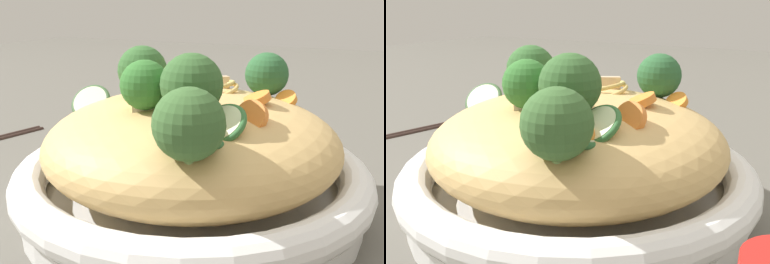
% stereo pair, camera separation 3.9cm
% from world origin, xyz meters
% --- Properties ---
extents(ground_plane, '(3.00, 3.00, 0.00)m').
position_xyz_m(ground_plane, '(0.00, 0.00, 0.00)').
color(ground_plane, '#59564E').
extents(serving_bowl, '(0.33, 0.33, 0.05)m').
position_xyz_m(serving_bowl, '(0.00, 0.00, 0.03)').
color(serving_bowl, white).
rests_on(serving_bowl, ground_plane).
extents(noodle_heap, '(0.27, 0.27, 0.10)m').
position_xyz_m(noodle_heap, '(0.00, -0.00, 0.07)').
color(noodle_heap, tan).
rests_on(noodle_heap, serving_bowl).
extents(broccoli_florets, '(0.16, 0.24, 0.07)m').
position_xyz_m(broccoli_florets, '(-0.01, 0.03, 0.12)').
color(broccoli_florets, '#98B579').
rests_on(broccoli_florets, serving_bowl).
extents(carrot_coins, '(0.05, 0.17, 0.03)m').
position_xyz_m(carrot_coins, '(-0.06, 0.01, 0.11)').
color(carrot_coins, orange).
rests_on(carrot_coins, serving_bowl).
extents(zucchini_slices, '(0.21, 0.12, 0.04)m').
position_xyz_m(zucchini_slices, '(-0.00, 0.05, 0.10)').
color(zucchini_slices, beige).
rests_on(zucchini_slices, serving_bowl).
extents(chicken_chunks, '(0.05, 0.14, 0.02)m').
position_xyz_m(chicken_chunks, '(0.02, -0.00, 0.11)').
color(chicken_chunks, beige).
rests_on(chicken_chunks, serving_bowl).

